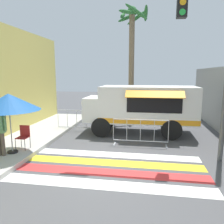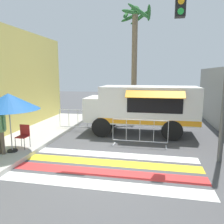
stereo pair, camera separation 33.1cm
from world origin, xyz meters
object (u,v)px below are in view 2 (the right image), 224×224
at_px(patio_umbrella, 9,102).
at_px(folding_chair, 24,134).
at_px(barricade_front, 140,133).
at_px(palm_tree, 135,44).
at_px(traffic_signal_pole, 200,36).
at_px(barricade_side, 78,120).
at_px(food_truck, 140,106).

bearing_deg(patio_umbrella, folding_chair, 71.16).
bearing_deg(barricade_front, patio_umbrella, -156.01).
bearing_deg(palm_tree, barricade_front, -82.40).
distance_m(patio_umbrella, palm_tree, 9.53).
relative_size(traffic_signal_pole, patio_umbrella, 2.83).
bearing_deg(patio_umbrella, barricade_front, 23.99).
bearing_deg(folding_chair, barricade_side, 81.60).
bearing_deg(folding_chair, traffic_signal_pole, 10.64).
bearing_deg(traffic_signal_pole, barricade_front, 148.35).
height_order(patio_umbrella, palm_tree, palm_tree).
bearing_deg(traffic_signal_pole, folding_chair, -176.83).
bearing_deg(food_truck, folding_chair, -140.32).
bearing_deg(food_truck, palm_tree, 99.34).
bearing_deg(folding_chair, patio_umbrella, -101.37).
height_order(folding_chair, barricade_front, barricade_front).
distance_m(barricade_front, barricade_side, 3.90).
xyz_separation_m(traffic_signal_pole, barricade_front, (-1.91, 1.18, -3.62)).
bearing_deg(barricade_front, food_truck, 93.87).
distance_m(patio_umbrella, barricade_front, 5.19).
distance_m(patio_umbrella, barricade_side, 4.34).
distance_m(barricade_front, palm_tree, 7.68).
bearing_deg(food_truck, barricade_side, -178.36).
xyz_separation_m(traffic_signal_pole, barricade_side, (-5.32, 3.08, -3.63)).
height_order(food_truck, barricade_front, food_truck).
relative_size(food_truck, patio_umbrella, 2.54).
bearing_deg(barricade_side, palm_tree, 59.25).
xyz_separation_m(food_truck, folding_chair, (-4.25, -3.52, -0.74)).
relative_size(folding_chair, barricade_side, 0.43).
relative_size(patio_umbrella, barricade_front, 0.93).
height_order(patio_umbrella, folding_chair, patio_umbrella).
height_order(traffic_signal_pole, patio_umbrella, traffic_signal_pole).
distance_m(traffic_signal_pole, barricade_side, 7.14).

